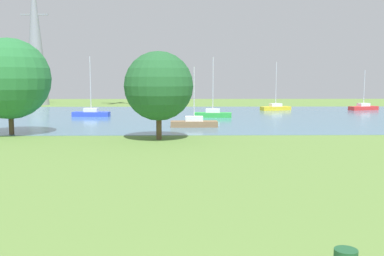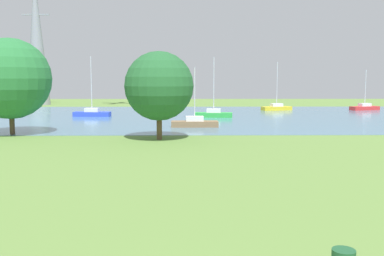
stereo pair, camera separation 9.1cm
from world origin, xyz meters
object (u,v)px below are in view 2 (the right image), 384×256
(sailboat_brown, at_px, (195,123))
(electricity_pylon, at_px, (36,39))
(sailboat_yellow, at_px, (277,107))
(sailboat_green, at_px, (214,114))
(tree_east_near, at_px, (159,86))
(sailboat_blue, at_px, (92,113))
(tree_mid_shore, at_px, (10,79))
(sailboat_red, at_px, (365,107))

(sailboat_brown, height_order, electricity_pylon, electricity_pylon)
(sailboat_yellow, relative_size, sailboat_green, 0.99)
(sailboat_yellow, xyz_separation_m, tree_east_near, (-16.55, -32.99, 3.86))
(sailboat_yellow, xyz_separation_m, sailboat_green, (-10.79, -12.47, 0.00))
(sailboat_blue, distance_m, tree_mid_shore, 19.49)
(sailboat_yellow, height_order, sailboat_red, sailboat_yellow)
(sailboat_brown, bearing_deg, sailboat_blue, 135.82)
(sailboat_yellow, height_order, tree_mid_shore, tree_mid_shore)
(sailboat_blue, xyz_separation_m, sailboat_green, (16.01, -1.56, -0.00))
(sailboat_red, bearing_deg, tree_east_near, -132.65)
(tree_mid_shore, distance_m, electricity_pylon, 48.34)
(tree_east_near, bearing_deg, tree_mid_shore, 165.90)
(sailboat_brown, relative_size, electricity_pylon, 0.24)
(sailboat_green, bearing_deg, sailboat_brown, -103.32)
(sailboat_yellow, bearing_deg, sailboat_green, -130.86)
(tree_east_near, bearing_deg, sailboat_green, 74.32)
(sailboat_red, xyz_separation_m, sailboat_brown, (-27.70, -24.27, -0.00))
(electricity_pylon, bearing_deg, tree_mid_shore, -73.97)
(sailboat_yellow, bearing_deg, sailboat_brown, -119.48)
(sailboat_red, xyz_separation_m, sailboat_green, (-25.00, -12.88, 0.02))
(sailboat_red, height_order, sailboat_brown, sailboat_red)
(tree_mid_shore, relative_size, electricity_pylon, 0.34)
(sailboat_blue, height_order, sailboat_yellow, sailboat_blue)
(sailboat_blue, relative_size, sailboat_yellow, 1.04)
(tree_east_near, xyz_separation_m, electricity_pylon, (-26.42, 49.19, 8.30))
(tree_mid_shore, xyz_separation_m, tree_east_near, (13.25, -3.33, -0.60))
(sailboat_brown, distance_m, sailboat_green, 11.70)
(sailboat_green, xyz_separation_m, tree_east_near, (-5.76, -20.51, 3.86))
(sailboat_blue, xyz_separation_m, sailboat_brown, (13.31, -12.94, -0.02))
(sailboat_brown, relative_size, tree_east_near, 0.86)
(sailboat_yellow, relative_size, tree_east_near, 1.07)
(sailboat_blue, distance_m, sailboat_green, 16.08)
(sailboat_green, height_order, electricity_pylon, electricity_pylon)
(sailboat_blue, distance_m, sailboat_red, 42.55)
(tree_mid_shore, bearing_deg, sailboat_brown, 19.59)
(sailboat_red, xyz_separation_m, tree_mid_shore, (-44.01, -30.07, 4.47))
(sailboat_yellow, xyz_separation_m, tree_mid_shore, (-29.79, -29.66, 4.45))
(sailboat_red, height_order, electricity_pylon, electricity_pylon)
(sailboat_green, distance_m, tree_east_near, 21.65)
(sailboat_yellow, distance_m, tree_east_near, 37.11)
(sailboat_brown, xyz_separation_m, tree_mid_shore, (-16.31, -5.80, 4.47))
(sailboat_red, bearing_deg, electricity_pylon, 164.56)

